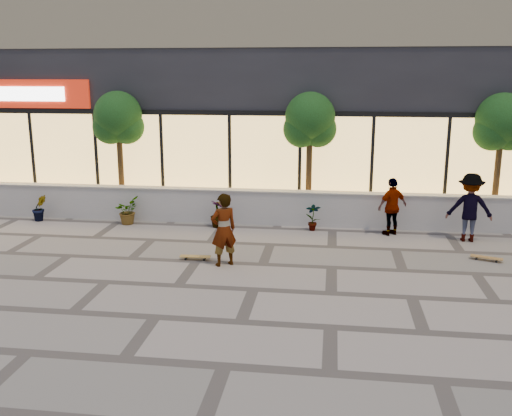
# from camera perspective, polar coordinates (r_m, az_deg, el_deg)

# --- Properties ---
(ground) EXTENTS (80.00, 80.00, 0.00)m
(ground) POSITION_cam_1_polar(r_m,az_deg,el_deg) (11.03, -10.06, -10.69)
(ground) COLOR #9D9188
(ground) RESTS_ON ground
(planter_wall) EXTENTS (22.00, 0.42, 1.04)m
(planter_wall) POSITION_cam_1_polar(r_m,az_deg,el_deg) (17.33, -3.15, 0.23)
(planter_wall) COLOR beige
(planter_wall) RESTS_ON ground
(retail_building) EXTENTS (24.00, 9.17, 8.50)m
(retail_building) POSITION_cam_1_polar(r_m,az_deg,el_deg) (22.28, -0.57, 12.83)
(retail_building) COLOR black
(retail_building) RESTS_ON ground
(shrub_b) EXTENTS (0.57, 0.57, 0.81)m
(shrub_b) POSITION_cam_1_polar(r_m,az_deg,el_deg) (18.77, -20.83, 0.01)
(shrub_b) COLOR #1A3B12
(shrub_b) RESTS_ON ground
(shrub_c) EXTENTS (0.68, 0.77, 0.81)m
(shrub_c) POSITION_cam_1_polar(r_m,az_deg,el_deg) (17.61, -12.79, -0.27)
(shrub_c) COLOR #1A3B12
(shrub_c) RESTS_ON ground
(shrub_d) EXTENTS (0.64, 0.64, 0.81)m
(shrub_d) POSITION_cam_1_polar(r_m,az_deg,el_deg) (16.85, -3.83, -0.58)
(shrub_d) COLOR #1A3B12
(shrub_d) RESTS_ON ground
(shrub_e) EXTENTS (0.46, 0.35, 0.81)m
(shrub_e) POSITION_cam_1_polar(r_m,az_deg,el_deg) (16.53, 5.73, -0.89)
(shrub_e) COLOR #1A3B12
(shrub_e) RESTS_ON ground
(tree_midwest) EXTENTS (1.60, 1.50, 3.92)m
(tree_midwest) POSITION_cam_1_polar(r_m,az_deg,el_deg) (18.58, -13.62, 8.46)
(tree_midwest) COLOR #4D381B
(tree_midwest) RESTS_ON ground
(tree_mideast) EXTENTS (1.60, 1.50, 3.92)m
(tree_mideast) POSITION_cam_1_polar(r_m,az_deg,el_deg) (17.34, 5.41, 8.44)
(tree_mideast) COLOR #4D381B
(tree_mideast) RESTS_ON ground
(tree_east) EXTENTS (1.60, 1.50, 3.92)m
(tree_east) POSITION_cam_1_polar(r_m,az_deg,el_deg) (17.98, 23.37, 7.59)
(tree_east) COLOR #4D381B
(tree_east) RESTS_ON ground
(skater_center) EXTENTS (0.76, 0.70, 1.75)m
(skater_center) POSITION_cam_1_polar(r_m,az_deg,el_deg) (13.39, -3.26, -2.18)
(skater_center) COLOR silver
(skater_center) RESTS_ON ground
(skater_right_near) EXTENTS (1.01, 0.87, 1.63)m
(skater_right_near) POSITION_cam_1_polar(r_m,az_deg,el_deg) (16.37, 13.47, 0.13)
(skater_right_near) COLOR white
(skater_right_near) RESTS_ON ground
(skater_right_far) EXTENTS (1.26, 0.81, 1.86)m
(skater_right_far) POSITION_cam_1_polar(r_m,az_deg,el_deg) (16.36, 20.59, 0.05)
(skater_right_far) COLOR maroon
(skater_right_far) RESTS_ON ground
(skateboard_center) EXTENTS (0.76, 0.21, 0.09)m
(skateboard_center) POSITION_cam_1_polar(r_m,az_deg,el_deg) (14.07, -6.09, -4.86)
(skateboard_center) COLOR olive
(skateboard_center) RESTS_ON ground
(skateboard_right_near) EXTENTS (0.76, 0.44, 0.09)m
(skateboard_right_near) POSITION_cam_1_polar(r_m,az_deg,el_deg) (15.01, 22.06, -4.62)
(skateboard_right_near) COLOR olive
(skateboard_right_near) RESTS_ON ground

